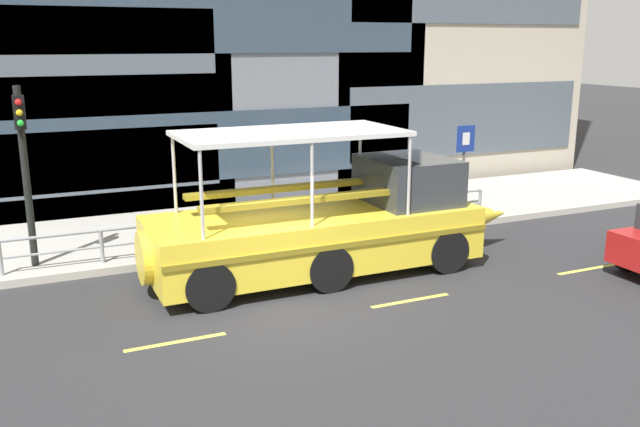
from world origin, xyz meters
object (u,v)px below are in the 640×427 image
(traffic_light_pole, at_px, (24,159))
(parking_sign, at_px, (464,154))
(pedestrian_near_bow, at_px, (375,186))
(duck_tour_boat, at_px, (335,225))

(traffic_light_pole, xyz_separation_m, parking_sign, (11.70, 0.06, -0.68))
(traffic_light_pole, height_order, pedestrian_near_bow, traffic_light_pole)
(parking_sign, xyz_separation_m, duck_tour_boat, (-5.41, -2.64, -0.86))
(traffic_light_pole, xyz_separation_m, duck_tour_boat, (6.30, -2.59, -1.54))
(parking_sign, distance_m, pedestrian_near_bow, 2.86)
(parking_sign, bearing_deg, pedestrian_near_bow, 171.57)
(duck_tour_boat, distance_m, pedestrian_near_bow, 4.07)
(duck_tour_boat, relative_size, pedestrian_near_bow, 5.75)
(parking_sign, distance_m, duck_tour_boat, 6.08)
(pedestrian_near_bow, bearing_deg, parking_sign, -8.43)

